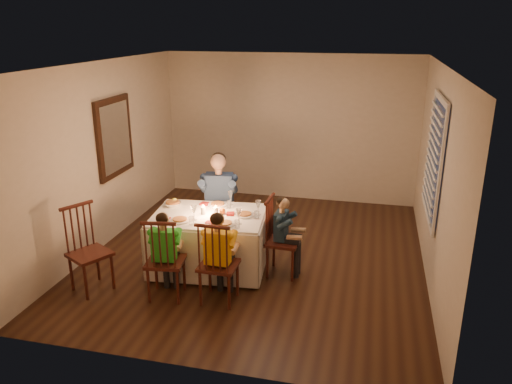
% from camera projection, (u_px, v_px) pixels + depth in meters
% --- Properties ---
extents(ground, '(5.00, 5.00, 0.00)m').
position_uv_depth(ground, '(257.00, 254.00, 7.01)').
color(ground, black).
rests_on(ground, ground).
extents(wall_left, '(0.02, 5.00, 2.60)m').
position_uv_depth(wall_left, '(103.00, 155.00, 7.08)').
color(wall_left, beige).
rests_on(wall_left, ground).
extents(wall_right, '(0.02, 5.00, 2.60)m').
position_uv_depth(wall_right, '(436.00, 177.00, 6.09)').
color(wall_right, beige).
rests_on(wall_right, ground).
extents(wall_back, '(4.50, 0.02, 2.60)m').
position_uv_depth(wall_back, '(289.00, 128.00, 8.89)').
color(wall_back, beige).
rests_on(wall_back, ground).
extents(ceiling, '(5.00, 5.00, 0.00)m').
position_uv_depth(ceiling, '(257.00, 64.00, 6.16)').
color(ceiling, white).
rests_on(ceiling, wall_back).
extents(dining_table, '(1.55, 1.19, 0.73)m').
position_uv_depth(dining_table, '(209.00, 230.00, 6.46)').
color(dining_table, white).
rests_on(dining_table, ground).
extents(chair_adult, '(0.48, 0.46, 1.03)m').
position_uv_depth(chair_adult, '(220.00, 243.00, 7.36)').
color(chair_adult, '#35140E').
rests_on(chair_adult, ground).
extents(chair_near_left, '(0.48, 0.46, 1.03)m').
position_uv_depth(chair_near_left, '(168.00, 296.00, 5.94)').
color(chair_near_left, '#35140E').
rests_on(chair_near_left, ground).
extents(chair_near_right, '(0.43, 0.41, 1.03)m').
position_uv_depth(chair_near_right, '(220.00, 300.00, 5.86)').
color(chair_near_right, '#35140E').
rests_on(chair_near_right, ground).
extents(chair_end, '(0.42, 0.44, 1.03)m').
position_uv_depth(chair_end, '(282.00, 273.00, 6.48)').
color(chair_end, '#35140E').
rests_on(chair_end, ground).
extents(chair_extra, '(0.58, 0.59, 1.07)m').
position_uv_depth(chair_extra, '(94.00, 289.00, 6.09)').
color(chair_extra, '#35140E').
rests_on(chair_extra, ground).
extents(adult, '(0.59, 0.56, 1.36)m').
position_uv_depth(adult, '(220.00, 243.00, 7.36)').
color(adult, navy).
rests_on(adult, ground).
extents(child_green, '(0.40, 0.38, 1.07)m').
position_uv_depth(child_green, '(168.00, 296.00, 5.94)').
color(child_green, green).
rests_on(child_green, ground).
extents(child_yellow, '(0.38, 0.35, 1.11)m').
position_uv_depth(child_yellow, '(220.00, 300.00, 5.86)').
color(child_yellow, yellow).
rests_on(child_yellow, ground).
extents(child_teal, '(0.33, 0.35, 1.04)m').
position_uv_depth(child_teal, '(282.00, 273.00, 6.48)').
color(child_teal, '#1A2F43').
rests_on(child_teal, ground).
extents(setting_adult, '(0.28, 0.28, 0.02)m').
position_uv_depth(setting_adult, '(218.00, 205.00, 6.70)').
color(setting_adult, white).
rests_on(setting_adult, dining_table).
extents(setting_green, '(0.28, 0.28, 0.02)m').
position_uv_depth(setting_green, '(180.00, 220.00, 6.17)').
color(setting_green, white).
rests_on(setting_green, dining_table).
extents(setting_yellow, '(0.28, 0.28, 0.02)m').
position_uv_depth(setting_yellow, '(224.00, 224.00, 6.06)').
color(setting_yellow, white).
rests_on(setting_yellow, dining_table).
extents(setting_teal, '(0.28, 0.28, 0.02)m').
position_uv_depth(setting_teal, '(244.00, 215.00, 6.35)').
color(setting_teal, white).
rests_on(setting_teal, dining_table).
extents(candle_left, '(0.06, 0.06, 0.10)m').
position_uv_depth(candle_left, '(203.00, 211.00, 6.38)').
color(candle_left, white).
rests_on(candle_left, dining_table).
extents(candle_right, '(0.06, 0.06, 0.10)m').
position_uv_depth(candle_right, '(216.00, 211.00, 6.36)').
color(candle_right, white).
rests_on(candle_right, dining_table).
extents(squash, '(0.09, 0.09, 0.09)m').
position_uv_depth(squash, '(174.00, 201.00, 6.73)').
color(squash, yellow).
rests_on(squash, dining_table).
extents(orange_fruit, '(0.08, 0.08, 0.08)m').
position_uv_depth(orange_fruit, '(222.00, 211.00, 6.40)').
color(orange_fruit, orange).
rests_on(orange_fruit, dining_table).
extents(serving_bowl, '(0.30, 0.30, 0.06)m').
position_uv_depth(serving_bowl, '(173.00, 204.00, 6.67)').
color(serving_bowl, white).
rests_on(serving_bowl, dining_table).
extents(wall_mirror, '(0.06, 0.95, 1.15)m').
position_uv_depth(wall_mirror, '(115.00, 137.00, 7.28)').
color(wall_mirror, black).
rests_on(wall_mirror, wall_left).
extents(window_blinds, '(0.07, 1.34, 1.54)m').
position_uv_depth(window_blinds, '(434.00, 159.00, 6.13)').
color(window_blinds, black).
rests_on(window_blinds, wall_right).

